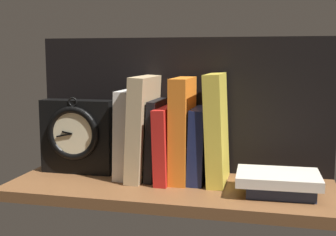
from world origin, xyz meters
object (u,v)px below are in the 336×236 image
at_px(book_tan_shortstories, 143,127).
at_px(book_navy_bierce, 200,145).
at_px(book_red_requiem, 167,143).
at_px(framed_clock, 77,136).
at_px(book_black_skeptic, 156,139).
at_px(book_white_catcher, 128,134).
at_px(book_stack_side, 279,182).
at_px(book_orange_pandolfini, 183,129).
at_px(book_yellow_seinlanguage, 217,129).

distance_m(book_tan_shortstories, book_navy_bierce, 0.14).
xyz_separation_m(book_red_requiem, framed_clock, (-0.24, 0.00, 0.01)).
xyz_separation_m(book_black_skeptic, book_navy_bierce, (0.11, 0.00, -0.01)).
relative_size(book_black_skeptic, book_navy_bierce, 1.10).
bearing_deg(book_white_catcher, book_stack_side, -9.70).
relative_size(book_white_catcher, book_red_requiem, 1.21).
bearing_deg(book_navy_bierce, book_white_catcher, 180.00).
bearing_deg(book_orange_pandolfini, book_yellow_seinlanguage, 0.00).
height_order(book_white_catcher, framed_clock, book_white_catcher).
height_order(book_navy_bierce, book_yellow_seinlanguage, book_yellow_seinlanguage).
height_order(book_orange_pandolfini, book_stack_side, book_orange_pandolfini).
relative_size(book_tan_shortstories, book_stack_side, 1.37).
bearing_deg(book_yellow_seinlanguage, book_tan_shortstories, -180.00).
bearing_deg(book_navy_bierce, book_orange_pandolfini, 180.00).
bearing_deg(book_stack_side, book_tan_shortstories, 169.15).
relative_size(framed_clock, book_stack_side, 1.09).
height_order(book_black_skeptic, book_yellow_seinlanguage, book_yellow_seinlanguage).
distance_m(book_white_catcher, book_red_requiem, 0.10).
distance_m(book_black_skeptic, book_navy_bierce, 0.11).
distance_m(book_black_skeptic, book_yellow_seinlanguage, 0.15).
height_order(book_white_catcher, book_yellow_seinlanguage, book_yellow_seinlanguage).
xyz_separation_m(book_tan_shortstories, framed_clock, (-0.18, 0.00, -0.03)).
bearing_deg(framed_clock, book_navy_bierce, -0.28).
bearing_deg(book_red_requiem, book_yellow_seinlanguage, 0.00).
xyz_separation_m(book_black_skeptic, book_stack_side, (0.29, -0.06, -0.07)).
distance_m(book_orange_pandolfini, book_stack_side, 0.25).
height_order(book_tan_shortstories, book_navy_bierce, book_tan_shortstories).
relative_size(book_navy_bierce, framed_clock, 0.89).
relative_size(book_tan_shortstories, book_black_skeptic, 1.29).
relative_size(book_tan_shortstories, framed_clock, 1.27).
xyz_separation_m(book_red_requiem, book_stack_side, (0.26, -0.06, -0.06)).
bearing_deg(book_white_catcher, book_black_skeptic, 0.00).
relative_size(book_white_catcher, book_stack_side, 1.18).
bearing_deg(book_navy_bierce, book_red_requiem, 180.00).
distance_m(book_red_requiem, book_orange_pandolfini, 0.05).
relative_size(book_white_catcher, framed_clock, 1.09).
relative_size(book_red_requiem, book_stack_side, 0.98).
bearing_deg(book_stack_side, book_red_requiem, 166.78).
xyz_separation_m(book_tan_shortstories, book_red_requiem, (0.06, 0.00, -0.04)).
bearing_deg(book_stack_side, book_navy_bierce, 161.43).
bearing_deg(book_orange_pandolfini, book_white_catcher, 180.00).
distance_m(book_navy_bierce, book_yellow_seinlanguage, 0.06).
height_order(book_black_skeptic, book_red_requiem, book_black_skeptic).
relative_size(book_tan_shortstories, book_orange_pandolfini, 1.01).
bearing_deg(framed_clock, book_red_requiem, -0.37).
relative_size(book_yellow_seinlanguage, book_stack_side, 1.42).
distance_m(book_white_catcher, book_black_skeptic, 0.07).
distance_m(book_red_requiem, book_yellow_seinlanguage, 0.13).
bearing_deg(framed_clock, book_yellow_seinlanguage, -0.25).
bearing_deg(book_yellow_seinlanguage, book_black_skeptic, 180.00).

